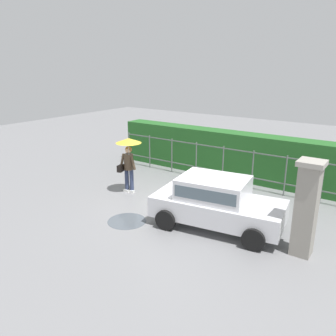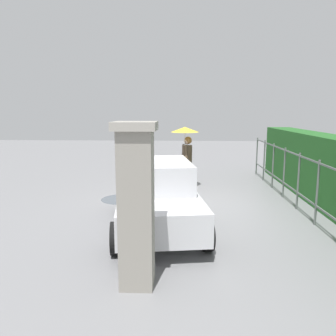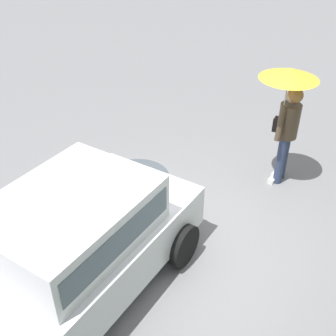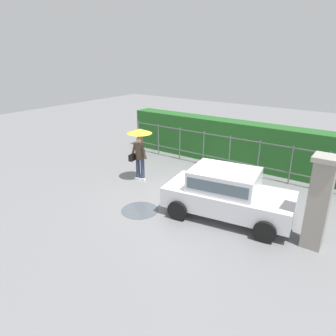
# 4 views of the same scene
# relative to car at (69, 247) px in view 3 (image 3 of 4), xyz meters

# --- Properties ---
(ground_plane) EXTENTS (40.00, 40.00, 0.00)m
(ground_plane) POSITION_rel_car_xyz_m (-1.66, 0.52, -0.80)
(ground_plane) COLOR slate
(car) EXTENTS (3.91, 2.29, 1.48)m
(car) POSITION_rel_car_xyz_m (0.00, 0.00, 0.00)
(car) COLOR silver
(car) RESTS_ON ground
(pedestrian) EXTENTS (0.92, 0.92, 2.05)m
(pedestrian) POSITION_rel_car_xyz_m (-3.89, 0.66, 0.65)
(pedestrian) COLOR #2D3856
(pedestrian) RESTS_ON ground
(puddle_near) EXTENTS (1.18, 1.18, 0.00)m
(puddle_near) POSITION_rel_car_xyz_m (-2.33, -1.24, -0.80)
(puddle_near) COLOR #4C545B
(puddle_near) RESTS_ON ground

